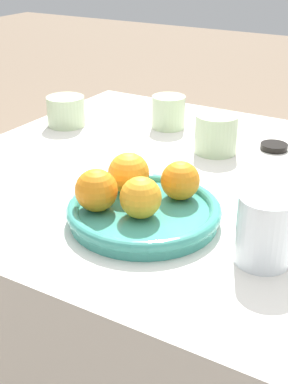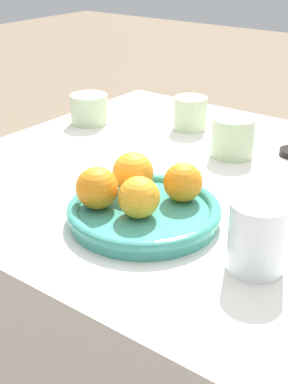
% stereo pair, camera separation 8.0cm
% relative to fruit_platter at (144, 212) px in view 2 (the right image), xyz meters
% --- Properties ---
extents(table, '(1.18, 0.81, 0.78)m').
position_rel_fruit_platter_xyz_m(table, '(0.12, 0.19, -0.41)').
color(table, silver).
rests_on(table, ground_plane).
extents(fruit_platter, '(0.24, 0.24, 0.03)m').
position_rel_fruit_platter_xyz_m(fruit_platter, '(0.00, 0.00, 0.00)').
color(fruit_platter, teal).
rests_on(fruit_platter, table).
extents(orange_0, '(0.06, 0.06, 0.06)m').
position_rel_fruit_platter_xyz_m(orange_0, '(0.01, -0.02, 0.04)').
color(orange_0, orange).
rests_on(orange_0, fruit_platter).
extents(orange_1, '(0.06, 0.06, 0.06)m').
position_rel_fruit_platter_xyz_m(orange_1, '(0.03, 0.06, 0.04)').
color(orange_1, orange).
rests_on(orange_1, fruit_platter).
extents(orange_2, '(0.07, 0.07, 0.07)m').
position_rel_fruit_platter_xyz_m(orange_2, '(-0.05, 0.04, 0.04)').
color(orange_2, orange).
rests_on(orange_2, fruit_platter).
extents(orange_3, '(0.06, 0.06, 0.06)m').
position_rel_fruit_platter_xyz_m(orange_3, '(-0.06, -0.04, 0.04)').
color(orange_3, orange).
rests_on(orange_3, fruit_platter).
extents(water_glass, '(0.08, 0.08, 0.10)m').
position_rel_fruit_platter_xyz_m(water_glass, '(0.19, -0.01, 0.03)').
color(water_glass, silver).
rests_on(water_glass, table).
extents(cup_0, '(0.08, 0.08, 0.08)m').
position_rel_fruit_platter_xyz_m(cup_0, '(-0.02, 0.32, 0.02)').
color(cup_0, '#B7CC9E').
rests_on(cup_0, table).
extents(cup_1, '(0.09, 0.09, 0.07)m').
position_rel_fruit_platter_xyz_m(cup_1, '(-0.38, 0.30, 0.02)').
color(cup_1, '#B7CC9E').
rests_on(cup_1, table).
extents(cup_2, '(0.07, 0.07, 0.07)m').
position_rel_fruit_platter_xyz_m(cup_2, '(-0.18, 0.40, 0.02)').
color(cup_2, '#B7CC9E').
rests_on(cup_2, table).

